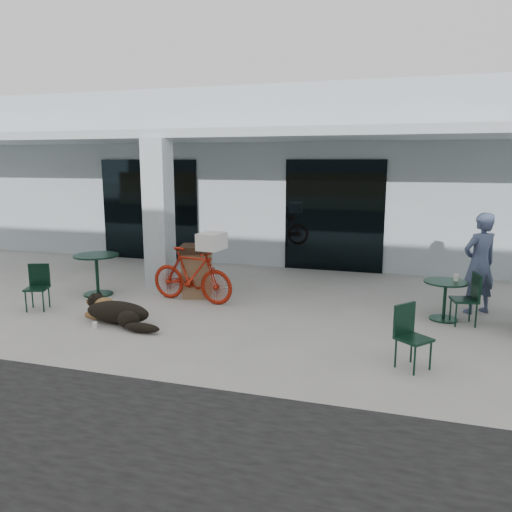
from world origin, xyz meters
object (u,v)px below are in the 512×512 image
(dog, at_px, (118,311))
(cafe_chair_near, at_px, (37,288))
(bicycle, at_px, (192,275))
(trash_receptacle, at_px, (197,271))
(cafe_chair_far_a, at_px, (414,338))
(cafe_table_near, at_px, (97,275))
(cafe_chair_far_b, at_px, (464,299))
(cafe_table_far, at_px, (445,301))
(person, at_px, (479,263))

(dog, bearing_deg, cafe_chair_near, -169.95)
(bicycle, distance_m, dog, 1.74)
(bicycle, distance_m, trash_receptacle, 0.40)
(cafe_chair_far_a, bearing_deg, cafe_chair_near, 123.26)
(cafe_table_near, relative_size, cafe_chair_far_b, 1.02)
(cafe_table_near, xyz_separation_m, cafe_chair_far_b, (6.86, 0.14, 0.02))
(cafe_table_far, xyz_separation_m, cafe_chair_far_b, (0.28, -0.17, 0.09))
(trash_receptacle, bearing_deg, cafe_table_far, -2.30)
(bicycle, relative_size, dog, 1.33)
(cafe_table_far, bearing_deg, person, 45.62)
(cafe_chair_far_a, distance_m, person, 3.12)
(cafe_chair_far_a, height_order, person, person)
(person, bearing_deg, trash_receptacle, -29.52)
(cafe_table_far, bearing_deg, trash_receptacle, 177.70)
(cafe_table_far, distance_m, cafe_chair_far_b, 0.34)
(dog, distance_m, cafe_chair_far_b, 5.71)
(cafe_table_far, distance_m, person, 0.99)
(cafe_chair_near, bearing_deg, cafe_table_near, 50.29)
(cafe_chair_near, height_order, cafe_chair_far_b, cafe_chair_far_b)
(person, bearing_deg, dog, -11.47)
(dog, height_order, cafe_chair_near, cafe_chair_near)
(dog, height_order, cafe_chair_far_b, cafe_chair_far_b)
(trash_receptacle, bearing_deg, cafe_chair_far_a, -31.14)
(cafe_chair_near, height_order, trash_receptacle, trash_receptacle)
(bicycle, bearing_deg, cafe_chair_far_a, -109.01)
(cafe_chair_far_a, bearing_deg, cafe_table_near, 111.88)
(dog, height_order, cafe_chair_far_a, cafe_chair_far_a)
(cafe_table_far, height_order, cafe_chair_far_b, cafe_chair_far_b)
(cafe_chair_near, height_order, person, person)
(bicycle, height_order, cafe_chair_far_a, bicycle)
(cafe_table_far, bearing_deg, cafe_chair_far_a, -102.72)
(cafe_chair_far_a, xyz_separation_m, person, (1.09, 2.88, 0.48))
(bicycle, bearing_deg, cafe_chair_far_b, -81.26)
(cafe_table_near, height_order, cafe_chair_far_b, cafe_chair_far_b)
(trash_receptacle, bearing_deg, dog, -105.94)
(cafe_table_near, distance_m, trash_receptacle, 2.02)
(bicycle, xyz_separation_m, cafe_chair_far_a, (4.04, -2.09, -0.11))
(dog, xyz_separation_m, trash_receptacle, (0.57, 1.98, 0.30))
(dog, distance_m, cafe_chair_far_a, 4.70)
(cafe_chair_near, xyz_separation_m, person, (7.58, 2.11, 0.48))
(dog, xyz_separation_m, cafe_chair_far_b, (5.47, 1.62, 0.21))
(dog, distance_m, person, 6.27)
(cafe_chair_far_a, height_order, cafe_chair_far_b, cafe_chair_far_b)
(cafe_table_near, height_order, person, person)
(bicycle, height_order, trash_receptacle, bicycle)
(bicycle, height_order, cafe_table_near, bicycle)
(dog, bearing_deg, trash_receptacle, 92.54)
(cafe_table_far, relative_size, trash_receptacle, 0.70)
(cafe_chair_far_b, height_order, person, person)
(bicycle, bearing_deg, cafe_table_near, 101.24)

